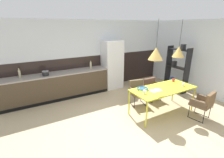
{
  "coord_description": "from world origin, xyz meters",
  "views": [
    {
      "loc": [
        -2.25,
        -2.78,
        2.41
      ],
      "look_at": [
        -0.19,
        0.9,
        0.97
      ],
      "focal_mm": 25.32,
      "sensor_mm": 36.0,
      "label": 1
    }
  ],
  "objects": [
    {
      "name": "ground_plane",
      "position": [
        0.0,
        0.0,
        0.0
      ],
      "size": [
        8.71,
        8.71,
        0.0
      ],
      "primitive_type": "plane",
      "color": "tan"
    },
    {
      "name": "back_wall_splashback_dark",
      "position": [
        0.0,
        2.87,
        0.65
      ],
      "size": [
        6.7,
        0.12,
        1.3
      ],
      "primitive_type": "cube",
      "color": "black",
      "rests_on": "ground"
    },
    {
      "name": "back_wall_panel_upper",
      "position": [
        0.0,
        2.87,
        1.95
      ],
      "size": [
        6.7,
        0.12,
        1.3
      ],
      "primitive_type": "cube",
      "color": "silver",
      "rests_on": "back_wall_splashback_dark"
    },
    {
      "name": "side_wall_right",
      "position": [
        3.29,
        0.0,
        1.3
      ],
      "size": [
        0.12,
        5.86,
        2.61
      ],
      "primitive_type": "cube",
      "color": "silver",
      "rests_on": "ground"
    },
    {
      "name": "kitchen_counter",
      "position": [
        -1.43,
        2.51,
        0.45
      ],
      "size": [
        3.57,
        0.63,
        0.9
      ],
      "color": "#483928",
      "rests_on": "ground"
    },
    {
      "name": "refrigerator_column",
      "position": [
        0.72,
        2.51,
        0.93
      ],
      "size": [
        0.72,
        0.6,
        1.86
      ],
      "primitive_type": "cube",
      "color": "silver",
      "rests_on": "ground"
    },
    {
      "name": "dining_table",
      "position": [
        0.98,
        0.06,
        0.71
      ],
      "size": [
        1.85,
        0.8,
        0.76
      ],
      "color": "gold",
      "rests_on": "ground"
    },
    {
      "name": "armchair_corner_seat",
      "position": [
        0.71,
        0.85,
        0.49
      ],
      "size": [
        0.57,
        0.57,
        0.76
      ],
      "rotation": [
        0.0,
        0.0,
        2.9
      ],
      "color": "brown",
      "rests_on": "ground"
    },
    {
      "name": "armchair_by_stool",
      "position": [
        1.68,
        -0.73,
        0.5
      ],
      "size": [
        0.56,
        0.55,
        0.79
      ],
      "rotation": [
        0.0,
        0.0,
        0.18
      ],
      "color": "brown",
      "rests_on": "ground"
    },
    {
      "name": "armchair_far_side",
      "position": [
        1.35,
        0.88,
        0.47
      ],
      "size": [
        0.5,
        0.48,
        0.71
      ],
      "rotation": [
        0.0,
        0.0,
        3.17
      ],
      "color": "brown",
      "rests_on": "ground"
    },
    {
      "name": "fruit_bowl",
      "position": [
        0.39,
        0.25,
        0.79
      ],
      "size": [
        0.3,
        0.3,
        0.06
      ],
      "color": "#33607F",
      "rests_on": "dining_table"
    },
    {
      "name": "open_book",
      "position": [
        0.66,
        0.04,
        0.76
      ],
      "size": [
        0.32,
        0.2,
        0.02
      ],
      "color": "white",
      "rests_on": "dining_table"
    },
    {
      "name": "mug_tall_blue",
      "position": [
        0.27,
        0.03,
        0.8
      ],
      "size": [
        0.12,
        0.08,
        0.1
      ],
      "color": "white",
      "rests_on": "dining_table"
    },
    {
      "name": "mug_white_ceramic",
      "position": [
        1.59,
        -0.1,
        0.8
      ],
      "size": [
        0.11,
        0.07,
        0.09
      ],
      "color": "white",
      "rests_on": "dining_table"
    },
    {
      "name": "mug_short_terracotta",
      "position": [
        1.65,
        0.3,
        0.8
      ],
      "size": [
        0.12,
        0.07,
        0.1
      ],
      "color": "#B23D33",
      "rests_on": "dining_table"
    },
    {
      "name": "cooking_pot",
      "position": [
        -1.75,
        2.41,
        0.97
      ],
      "size": [
        0.21,
        0.21,
        0.17
      ],
      "color": "black",
      "rests_on": "kitchen_counter"
    },
    {
      "name": "bottle_oil_tall",
      "position": [
        -2.46,
        2.6,
        1.02
      ],
      "size": [
        0.07,
        0.07,
        0.29
      ],
      "color": "tan",
      "rests_on": "kitchen_counter"
    },
    {
      "name": "bottle_vinegar_dark",
      "position": [
        -0.18,
        2.51,
        1.02
      ],
      "size": [
        0.07,
        0.07,
        0.29
      ],
      "color": "tan",
      "rests_on": "kitchen_counter"
    },
    {
      "name": "open_shelf_unit",
      "position": [
        2.71,
        1.05,
        0.89
      ],
      "size": [
        0.3,
        0.86,
        1.78
      ],
      "rotation": [
        0.0,
        0.0,
        -1.57
      ],
      "color": "black",
      "rests_on": "ground"
    },
    {
      "name": "pendant_lamp_over_table_near",
      "position": [
        0.61,
        0.1,
        1.74
      ],
      "size": [
        0.37,
        0.37,
        0.97
      ],
      "color": "black"
    },
    {
      "name": "pendant_lamp_over_table_far",
      "position": [
        1.35,
        0.02,
        1.74
      ],
      "size": [
        0.31,
        0.31,
        0.96
      ],
      "color": "black"
    }
  ]
}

